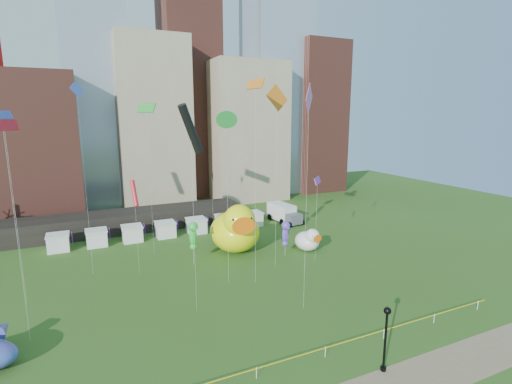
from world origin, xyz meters
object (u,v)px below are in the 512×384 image
small_duck (308,240)px  seahorse_green (193,234)px  lamppost (386,332)px  big_duck (236,229)px  seahorse_purple (286,232)px  box_truck (284,213)px

small_duck → seahorse_green: (-15.93, 1.97, 2.50)m
small_duck → lamppost: lamppost is taller
small_duck → lamppost: 26.03m
small_duck → lamppost: size_ratio=0.86×
lamppost → seahorse_green: bearing=105.0°
big_duck → seahorse_purple: bearing=-31.3°
big_duck → small_duck: big_duck is taller
seahorse_purple → box_truck: 17.39m
seahorse_green → lamppost: bearing=-76.6°
small_duck → seahorse_purple: seahorse_purple is taller
seahorse_green → lamppost: 27.32m
big_duck → box_truck: 17.41m
lamppost → box_truck: lamppost is taller
big_duck → box_truck: size_ratio=1.30×
big_duck → seahorse_green: size_ratio=1.75×
seahorse_green → seahorse_purple: bearing=-13.8°
big_duck → seahorse_purple: 6.97m
big_duck → lamppost: big_duck is taller
big_duck → seahorse_green: (-6.55, -1.84, 0.76)m
lamppost → box_truck: 41.20m
small_duck → box_truck: size_ratio=0.60×
seahorse_purple → big_duck: bearing=149.3°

